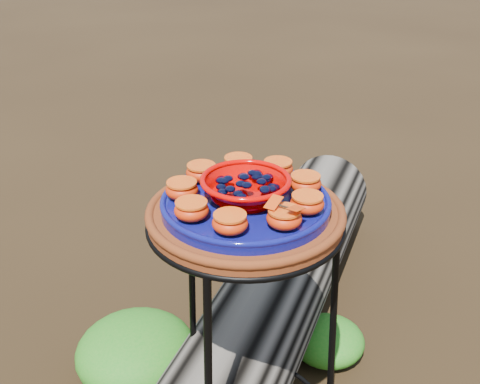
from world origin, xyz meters
TOP-DOWN VIEW (x-y plane):
  - plant_stand at (0.00, 0.00)m, footprint 0.44×0.44m
  - terracotta_saucer at (0.00, 0.00)m, footprint 0.39×0.39m
  - cobalt_plate at (0.00, 0.00)m, footprint 0.34×0.34m
  - red_bowl at (0.00, 0.00)m, footprint 0.17×0.17m
  - glass_gems at (0.00, 0.00)m, footprint 0.13×0.13m
  - orange_half_0 at (-0.01, -0.13)m, footprint 0.07×0.07m
  - orange_half_1 at (0.06, -0.11)m, footprint 0.07×0.07m
  - orange_half_2 at (0.12, -0.05)m, footprint 0.07×0.07m
  - orange_half_3 at (0.12, 0.04)m, footprint 0.07×0.07m
  - orange_half_4 at (0.07, 0.11)m, footprint 0.07×0.07m
  - orange_half_5 at (-0.02, 0.13)m, footprint 0.07×0.07m
  - orange_half_6 at (-0.09, 0.09)m, footprint 0.07×0.07m
  - orange_half_7 at (-0.13, 0.01)m, footprint 0.07×0.07m
  - orange_half_8 at (-0.10, -0.08)m, footprint 0.07×0.07m
  - butterfly at (-0.01, -0.13)m, footprint 0.09×0.08m
  - driftwood_log at (0.34, 0.29)m, footprint 1.65×1.21m
  - foliage_right at (0.45, 0.14)m, footprint 0.23×0.23m
  - foliage_back at (-0.05, 0.44)m, footprint 0.36×0.36m

SIDE VIEW (x-z plane):
  - foliage_right at x=0.45m, z-range 0.00..0.11m
  - foliage_back at x=-0.05m, z-range 0.00..0.18m
  - driftwood_log at x=0.34m, z-range 0.00..0.31m
  - plant_stand at x=0.00m, z-range 0.00..0.70m
  - terracotta_saucer at x=0.00m, z-range 0.70..0.73m
  - cobalt_plate at x=0.00m, z-range 0.73..0.75m
  - orange_half_0 at x=-0.01m, z-range 0.75..0.79m
  - orange_half_1 at x=0.06m, z-range 0.75..0.79m
  - orange_half_2 at x=0.12m, z-range 0.75..0.79m
  - orange_half_3 at x=0.12m, z-range 0.75..0.79m
  - orange_half_4 at x=0.07m, z-range 0.75..0.79m
  - orange_half_5 at x=-0.02m, z-range 0.75..0.79m
  - orange_half_6 at x=-0.09m, z-range 0.75..0.79m
  - orange_half_7 at x=-0.13m, z-range 0.75..0.79m
  - orange_half_8 at x=-0.10m, z-range 0.75..0.79m
  - red_bowl at x=0.00m, z-range 0.75..0.80m
  - butterfly at x=-0.01m, z-range 0.79..0.80m
  - glass_gems at x=0.00m, z-range 0.80..0.82m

